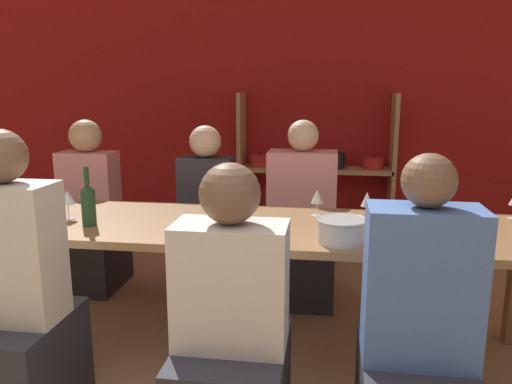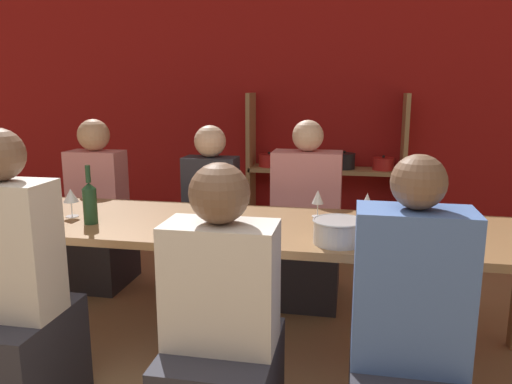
# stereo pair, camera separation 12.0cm
# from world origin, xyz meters

# --- Properties ---
(wall_back_red) EXTENTS (8.80, 0.06, 2.70)m
(wall_back_red) POSITION_xyz_m (0.00, 3.83, 1.35)
(wall_back_red) COLOR #A31919
(wall_back_red) RESTS_ON ground_plane
(shelf_unit) EXTENTS (1.39, 0.30, 1.40)m
(shelf_unit) POSITION_xyz_m (0.48, 3.63, 0.48)
(shelf_unit) COLOR tan
(shelf_unit) RESTS_ON ground_plane
(dining_table) EXTENTS (3.07, 0.82, 0.74)m
(dining_table) POSITION_xyz_m (0.20, 1.65, 0.66)
(dining_table) COLOR olive
(dining_table) RESTS_ON ground_plane
(mixing_bowl) EXTENTS (0.24, 0.24, 0.11)m
(mixing_bowl) POSITION_xyz_m (0.65, 1.40, 0.80)
(mixing_bowl) COLOR #B7BABC
(mixing_bowl) RESTS_ON dining_table
(wine_bottle_green) EXTENTS (0.07, 0.07, 0.31)m
(wine_bottle_green) POSITION_xyz_m (-0.64, 1.50, 0.86)
(wine_bottle_green) COLOR #19381E
(wine_bottle_green) RESTS_ON dining_table
(wine_glass_red_a) EXTENTS (0.07, 0.07, 0.15)m
(wine_glass_red_a) POSITION_xyz_m (0.52, 1.86, 0.85)
(wine_glass_red_a) COLOR white
(wine_glass_red_a) RESTS_ON dining_table
(wine_glass_red_b) EXTENTS (0.07, 0.07, 0.16)m
(wine_glass_red_b) POSITION_xyz_m (-1.21, 1.82, 0.85)
(wine_glass_red_b) COLOR white
(wine_glass_red_b) RESTS_ON dining_table
(wine_glass_white_a) EXTENTS (0.08, 0.08, 0.15)m
(wine_glass_white_a) POSITION_xyz_m (0.03, 1.50, 0.85)
(wine_glass_white_a) COLOR white
(wine_glass_white_a) RESTS_ON dining_table
(wine_glass_empty_a) EXTENTS (0.08, 0.08, 0.16)m
(wine_glass_empty_a) POSITION_xyz_m (-0.81, 1.61, 0.85)
(wine_glass_empty_a) COLOR white
(wine_glass_empty_a) RESTS_ON dining_table
(wine_glass_white_c) EXTENTS (0.06, 0.06, 0.17)m
(wine_glass_white_c) POSITION_xyz_m (0.79, 1.75, 0.86)
(wine_glass_white_c) COLOR white
(wine_glass_white_c) RESTS_ON dining_table
(wine_glass_red_c) EXTENTS (0.06, 0.06, 0.17)m
(wine_glass_red_c) POSITION_xyz_m (0.06, 1.74, 0.86)
(wine_glass_red_c) COLOR white
(wine_glass_red_c) RESTS_ON dining_table
(person_near_a) EXTENTS (0.43, 0.53, 1.18)m
(person_near_a) POSITION_xyz_m (0.23, 0.90, 0.43)
(person_near_a) COLOR #2D2D38
(person_near_a) RESTS_ON ground_plane
(person_far_a) EXTENTS (0.36, 0.45, 1.20)m
(person_far_a) POSITION_xyz_m (-0.23, 2.36, 0.45)
(person_far_a) COLOR #2D2D38
(person_far_a) RESTS_ON ground_plane
(person_near_b) EXTENTS (0.40, 0.50, 1.28)m
(person_near_b) POSITION_xyz_m (-0.71, 0.94, 0.48)
(person_near_b) COLOR #2D2D38
(person_near_b) RESTS_ON ground_plane
(person_far_b) EXTENTS (0.39, 0.49, 1.23)m
(person_far_b) POSITION_xyz_m (-1.10, 2.42, 0.46)
(person_far_b) COLOR #2D2D38
(person_far_b) RESTS_ON ground_plane
(person_near_c) EXTENTS (0.40, 0.50, 1.22)m
(person_near_c) POSITION_xyz_m (0.92, 0.90, 0.45)
(person_near_c) COLOR #2D2D38
(person_near_c) RESTS_ON ground_plane
(person_far_c) EXTENTS (0.46, 0.57, 1.24)m
(person_far_c) POSITION_xyz_m (0.41, 2.45, 0.44)
(person_far_c) COLOR #2D2D38
(person_far_c) RESTS_ON ground_plane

